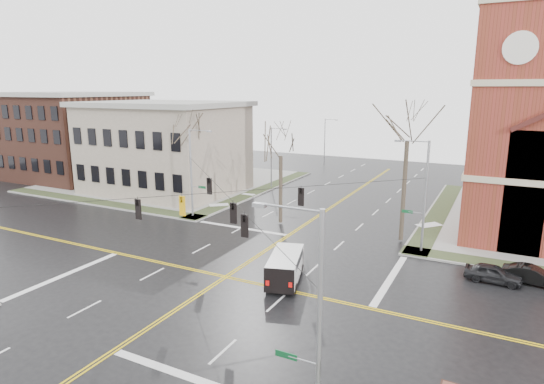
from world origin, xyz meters
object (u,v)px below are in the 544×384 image
at_px(streetlight_north_a, 272,155).
at_px(parked_car_a, 493,274).
at_px(tree_ne, 408,134).
at_px(signal_pole_se, 315,322).
at_px(tree_nw_near, 281,151).
at_px(signal_pole_ne, 423,193).
at_px(parked_car_b, 532,275).
at_px(signal_pole_nw, 192,170).
at_px(cargo_van, 286,265).
at_px(tree_nw_far, 185,137).
at_px(streetlight_north_b, 325,140).

bearing_deg(streetlight_north_a, parked_car_a, -36.37).
distance_m(parked_car_a, tree_ne, 12.93).
height_order(signal_pole_se, tree_nw_near, tree_nw_near).
distance_m(signal_pole_ne, parked_car_b, 9.50).
bearing_deg(tree_ne, tree_nw_near, -179.74).
bearing_deg(tree_ne, parked_car_a, -38.14).
relative_size(signal_pole_nw, streetlight_north_a, 1.12).
relative_size(signal_pole_nw, cargo_van, 1.65).
bearing_deg(signal_pole_se, parked_car_a, 73.77).
height_order(signal_pole_ne, parked_car_b, signal_pole_ne).
distance_m(signal_pole_nw, cargo_van, 18.75).
relative_size(signal_pole_ne, tree_nw_far, 0.81).
distance_m(signal_pole_nw, tree_ne, 21.32).
bearing_deg(tree_nw_near, tree_nw_far, -179.52).
distance_m(signal_pole_nw, streetlight_north_b, 36.51).
height_order(streetlight_north_a, parked_car_b, streetlight_north_a).
height_order(tree_nw_far, tree_nw_near, tree_nw_far).
bearing_deg(parked_car_b, tree_ne, 70.72).
bearing_deg(signal_pole_nw, streetlight_north_a, 87.68).
relative_size(streetlight_north_a, streetlight_north_b, 1.00).
height_order(streetlight_north_a, parked_car_a, streetlight_north_a).
distance_m(parked_car_b, tree_nw_far, 34.06).
bearing_deg(signal_pole_se, parked_car_b, 68.44).
bearing_deg(parked_car_a, signal_pole_se, 166.40).
height_order(streetlight_north_b, tree_nw_far, tree_nw_far).
height_order(signal_pole_se, tree_ne, tree_ne).
bearing_deg(signal_pole_nw, signal_pole_ne, 0.00).
bearing_deg(cargo_van, parked_car_a, 9.59).
bearing_deg(parked_car_b, parked_car_a, 118.74).
distance_m(cargo_van, parked_car_b, 16.86).
height_order(streetlight_north_b, parked_car_a, streetlight_north_b).
relative_size(signal_pole_ne, parked_car_a, 2.43).
bearing_deg(signal_pole_se, tree_ne, 94.31).
bearing_deg(signal_pole_nw, tree_nw_far, 140.04).
bearing_deg(streetlight_north_b, tree_ne, -59.74).
relative_size(signal_pole_se, parked_car_b, 2.40).
xyz_separation_m(streetlight_north_b, tree_ne, (20.09, -34.43, 4.92)).
xyz_separation_m(signal_pole_se, tree_nw_far, (-24.94, 24.93, 3.07)).
bearing_deg(parked_car_b, streetlight_north_a, 64.51).
xyz_separation_m(signal_pole_nw, cargo_van, (15.36, -10.07, -3.80)).
relative_size(signal_pole_nw, signal_pole_se, 1.00).
bearing_deg(signal_pole_ne, tree_nw_far, 175.58).
bearing_deg(parked_car_a, signal_pole_ne, 58.43).
bearing_deg(streetlight_north_b, parked_car_b, -52.77).
bearing_deg(parked_car_b, signal_pole_ne, 77.54).
distance_m(streetlight_north_b, tree_nw_far, 34.88).
distance_m(parked_car_a, parked_car_b, 2.54).
relative_size(streetlight_north_a, tree_nw_far, 0.72).
distance_m(streetlight_north_a, streetlight_north_b, 20.00).
height_order(cargo_van, parked_car_b, cargo_van).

